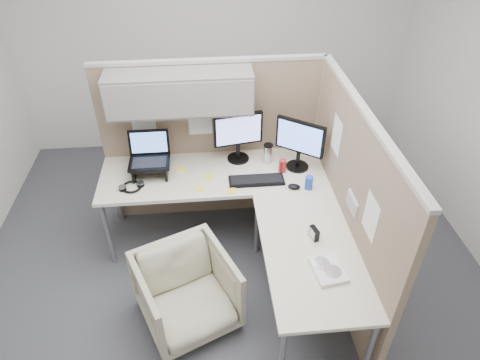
{
  "coord_description": "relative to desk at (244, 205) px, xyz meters",
  "views": [
    {
      "loc": [
        -0.16,
        -2.52,
        2.96
      ],
      "look_at": [
        0.1,
        0.25,
        0.85
      ],
      "focal_mm": 32.0,
      "sensor_mm": 36.0,
      "label": 1
    }
  ],
  "objects": [
    {
      "name": "ground",
      "position": [
        -0.12,
        -0.13,
        -0.69
      ],
      "size": [
        4.5,
        4.5,
        0.0
      ],
      "primitive_type": "plane",
      "color": "#3E3F44",
      "rests_on": "ground"
    },
    {
      "name": "monitor_left",
      "position": [
        0.0,
        0.6,
        0.32
      ],
      "size": [
        0.44,
        0.2,
        0.47
      ],
      "rotation": [
        0.0,
        0.0,
        0.17
      ],
      "color": "black",
      "rests_on": "desk"
    },
    {
      "name": "sticky_note_a",
      "position": [
        -0.36,
        0.19,
        0.05
      ],
      "size": [
        0.09,
        0.09,
        0.01
      ],
      "primitive_type": "cube",
      "rotation": [
        0.0,
        0.0,
        0.22
      ],
      "color": "yellow",
      "rests_on": "desk"
    },
    {
      "name": "travel_mug",
      "position": [
        0.27,
        0.54,
        0.13
      ],
      "size": [
        0.09,
        0.09,
        0.18
      ],
      "color": "silver",
      "rests_on": "desk"
    },
    {
      "name": "sticky_note_c",
      "position": [
        -0.52,
        0.48,
        0.05
      ],
      "size": [
        0.09,
        0.09,
        0.01
      ],
      "primitive_type": "cube",
      "rotation": [
        0.0,
        0.0,
        0.21
      ],
      "color": "yellow",
      "rests_on": "desk"
    },
    {
      "name": "office_chair",
      "position": [
        -0.49,
        -0.54,
        -0.34
      ],
      "size": [
        0.86,
        0.84,
        0.69
      ],
      "primitive_type": "imported",
      "rotation": [
        0.0,
        0.0,
        0.4
      ],
      "color": "beige",
      "rests_on": "ground"
    },
    {
      "name": "partition_back",
      "position": [
        -0.34,
        0.7,
        0.41
      ],
      "size": [
        2.0,
        0.36,
        1.63
      ],
      "color": "#8E755D",
      "rests_on": "ground"
    },
    {
      "name": "sticky_note_d",
      "position": [
        -0.27,
        0.36,
        0.05
      ],
      "size": [
        0.09,
        0.09,
        0.01
      ],
      "primitive_type": "cube",
      "rotation": [
        0.0,
        0.0,
        -0.19
      ],
      "color": "yellow",
      "rests_on": "desk"
    },
    {
      "name": "laptop_station",
      "position": [
        -0.78,
        0.46,
        0.18
      ],
      "size": [
        0.35,
        0.3,
        0.36
      ],
      "color": "black",
      "rests_on": "desk"
    },
    {
      "name": "sticky_note_b",
      "position": [
        -0.1,
        0.14,
        0.05
      ],
      "size": [
        0.08,
        0.08,
        0.01
      ],
      "primitive_type": "cube",
      "rotation": [
        0.0,
        0.0,
        -0.12
      ],
      "color": "yellow",
      "rests_on": "desk"
    },
    {
      "name": "monitor_right",
      "position": [
        0.52,
        0.42,
        0.32
      ],
      "size": [
        0.38,
        0.29,
        0.47
      ],
      "rotation": [
        0.0,
        0.0,
        -0.63
      ],
      "color": "black",
      "rests_on": "desk"
    },
    {
      "name": "paper_stack",
      "position": [
        0.48,
        -0.79,
        0.06
      ],
      "size": [
        0.23,
        0.28,
        0.03
      ],
      "rotation": [
        0.0,
        0.0,
        0.14
      ],
      "color": "white",
      "rests_on": "desk"
    },
    {
      "name": "mouse",
      "position": [
        0.43,
        0.12,
        0.06
      ],
      "size": [
        0.12,
        0.09,
        0.04
      ],
      "primitive_type": "ellipsoid",
      "rotation": [
        0.0,
        0.0,
        -0.27
      ],
      "color": "black",
      "rests_on": "desk"
    },
    {
      "name": "soda_can_silver",
      "position": [
        0.37,
        0.37,
        0.1
      ],
      "size": [
        0.07,
        0.07,
        0.12
      ],
      "primitive_type": "cylinder",
      "color": "#B21E1E",
      "rests_on": "desk"
    },
    {
      "name": "keyboard",
      "position": [
        0.13,
        0.25,
        0.05
      ],
      "size": [
        0.47,
        0.16,
        0.02
      ],
      "primitive_type": "cube",
      "rotation": [
        0.0,
        0.0,
        -0.0
      ],
      "color": "black",
      "rests_on": "desk"
    },
    {
      "name": "soda_can_green",
      "position": [
        0.55,
        0.11,
        0.1
      ],
      "size": [
        0.07,
        0.07,
        0.12
      ],
      "primitive_type": "cylinder",
      "color": "#1E3FA5",
      "rests_on": "desk"
    },
    {
      "name": "headphones",
      "position": [
        -0.93,
        0.26,
        0.06
      ],
      "size": [
        0.21,
        0.21,
        0.03
      ],
      "rotation": [
        0.0,
        0.0,
        0.29
      ],
      "color": "black",
      "rests_on": "desk"
    },
    {
      "name": "desk_clock",
      "position": [
        0.46,
        -0.47,
        0.09
      ],
      "size": [
        0.06,
        0.1,
        0.09
      ],
      "rotation": [
        0.0,
        0.0,
        -1.31
      ],
      "color": "black",
      "rests_on": "desk"
    },
    {
      "name": "desk",
      "position": [
        0.0,
        0.0,
        0.0
      ],
      "size": [
        2.0,
        1.98,
        0.73
      ],
      "color": "beige",
      "rests_on": "ground"
    },
    {
      "name": "partition_right",
      "position": [
        0.78,
        -0.19,
        0.13
      ],
      "size": [
        0.07,
        2.03,
        1.63
      ],
      "color": "#8E755D",
      "rests_on": "ground"
    }
  ]
}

